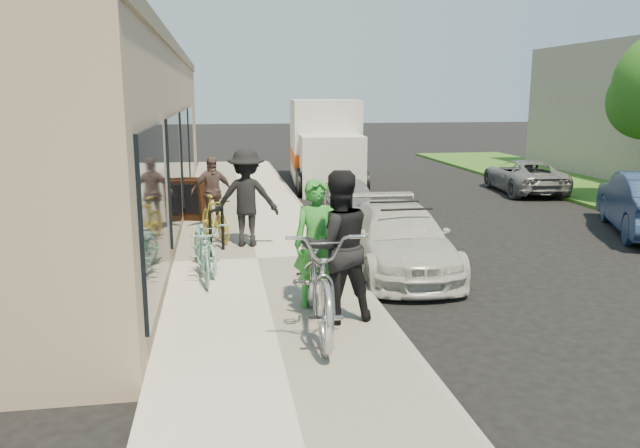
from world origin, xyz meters
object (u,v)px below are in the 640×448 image
sandwich_board (191,199)px  bystander_b (212,192)px  woman_rider (317,244)px  cruiser_bike_c (215,218)px  far_car_gray (524,176)px  cruiser_bike_b (205,245)px  bystander_a (247,198)px  tandem_bike (319,276)px  sedan_white (399,239)px  bike_rack (217,226)px  sedan_silver (349,199)px  man_standing (337,246)px  cruiser_bike_a (203,254)px  moving_truck (325,147)px

sandwich_board → bystander_b: (0.50, -0.90, 0.30)m
woman_rider → cruiser_bike_c: bearing=114.3°
sandwich_board → far_car_gray: bearing=35.7°
cruiser_bike_b → sandwich_board: bearing=82.3°
cruiser_bike_c → bystander_a: size_ratio=0.78×
far_car_gray → tandem_bike: (-8.47, -11.05, 0.32)m
sedan_white → woman_rider: bearing=-126.6°
bike_rack → far_car_gray: (9.75, 6.95, -0.15)m
sedan_silver → cruiser_bike_c: (-3.31, -2.30, 0.07)m
tandem_bike → bystander_b: size_ratio=1.64×
woman_rider → bystander_a: size_ratio=0.94×
man_standing → bystander_b: 6.44m
cruiser_bike_a → bystander_b: (0.12, 4.14, 0.36)m
sedan_white → tandem_bike: bearing=-119.2°
tandem_bike → cruiser_bike_a: (-1.50, 2.32, -0.25)m
bike_rack → woman_rider: bearing=-67.1°
far_car_gray → cruiser_bike_b: far_car_gray is taller
cruiser_bike_a → bystander_b: size_ratio=0.91×
bystander_a → bystander_b: bystander_a is taller
sandwich_board → bystander_a: bearing=-50.3°
cruiser_bike_c → bystander_a: (0.63, -0.60, 0.51)m
sedan_silver → cruiser_bike_b: sedan_silver is taller
moving_truck → far_car_gray: 6.73m
cruiser_bike_b → man_standing: bearing=-70.3°
moving_truck → sedan_silver: bearing=-89.9°
sedan_white → sedan_silver: size_ratio=1.32×
woman_rider → bystander_b: 5.84m
sedan_silver → bystander_b: bearing=-159.2°
sandwich_board → tandem_bike: size_ratio=0.38×
bike_rack → cruiser_bike_a: cruiser_bike_a is taller
moving_truck → man_standing: (-2.22, -13.82, -0.14)m
sandwich_board → moving_truck: 8.02m
bike_rack → bystander_a: size_ratio=0.45×
sedan_silver → sandwich_board: bearing=-174.4°
far_car_gray → man_standing: man_standing is taller
man_standing → bystander_b: man_standing is taller
moving_truck → sedan_white: bearing=-88.4°
tandem_bike → woman_rider: size_ratio=1.46×
cruiser_bike_b → sedan_silver: bearing=39.6°
tandem_bike → cruiser_bike_b: (-1.48, 3.01, -0.26)m
sandwich_board → woman_rider: (1.98, -6.55, 0.40)m
woman_rider → man_standing: man_standing is taller
woman_rider → cruiser_bike_b: bearing=132.3°
far_car_gray → cruiser_bike_c: (-9.78, -5.81, 0.07)m
moving_truck → cruiser_bike_c: size_ratio=4.05×
sedan_white → cruiser_bike_a: bearing=-165.8°
bike_rack → cruiser_bike_c: cruiser_bike_c is taller
woman_rider → tandem_bike: bearing=-91.1°
sandwich_board → man_standing: size_ratio=0.49×
sandwich_board → cruiser_bike_c: (0.56, -2.13, -0.06)m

